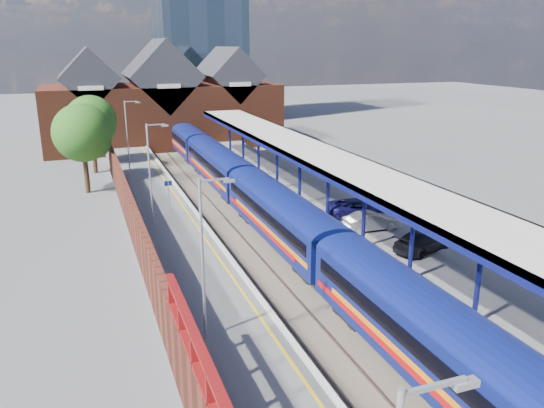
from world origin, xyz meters
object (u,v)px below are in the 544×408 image
(platform_sign, at_px, (169,191))
(parked_car_blue, at_px, (359,208))
(train, at_px, (245,185))
(lamp_post_c, at_px, (151,168))
(lamp_post_b, at_px, (206,250))
(parked_car_dark, at_px, (423,241))
(parked_car_silver, at_px, (372,221))
(lamp_post_d, at_px, (128,133))

(platform_sign, bearing_deg, parked_car_blue, -23.83)
(train, bearing_deg, lamp_post_c, -152.98)
(train, relative_size, lamp_post_b, 9.41)
(parked_car_dark, bearing_deg, lamp_post_c, 33.93)
(lamp_post_c, height_order, parked_car_silver, lamp_post_c)
(parked_car_dark, height_order, parked_car_blue, parked_car_blue)
(train, xyz_separation_m, parked_car_dark, (6.68, -14.71, -0.49))
(lamp_post_c, bearing_deg, parked_car_dark, -36.37)
(lamp_post_c, distance_m, platform_sign, 3.34)
(platform_sign, bearing_deg, train, 17.17)
(lamp_post_c, xyz_separation_m, parked_car_blue, (14.11, -3.63, -3.33))
(train, distance_m, lamp_post_b, 21.68)
(train, distance_m, platform_sign, 6.82)
(lamp_post_c, distance_m, lamp_post_d, 16.00)
(lamp_post_b, height_order, lamp_post_c, same)
(platform_sign, distance_m, parked_car_dark, 18.34)
(parked_car_silver, xyz_separation_m, parked_car_blue, (0.56, 2.68, 0.04))
(parked_car_silver, distance_m, parked_car_blue, 2.73)
(parked_car_blue, bearing_deg, train, 59.71)
(platform_sign, relative_size, parked_car_silver, 0.66)
(lamp_post_b, distance_m, parked_car_blue, 19.06)
(train, xyz_separation_m, lamp_post_c, (-7.86, -4.01, 2.87))
(lamp_post_c, height_order, lamp_post_d, same)
(lamp_post_d, xyz_separation_m, parked_car_dark, (14.54, -26.71, -3.36))
(lamp_post_b, height_order, parked_car_blue, lamp_post_b)
(train, relative_size, lamp_post_c, 9.41)
(lamp_post_b, xyz_separation_m, lamp_post_d, (0.00, 32.00, 0.00))
(parked_car_blue, bearing_deg, parked_car_silver, -171.39)
(parked_car_dark, bearing_deg, lamp_post_d, 8.86)
(lamp_post_d, distance_m, platform_sign, 14.25)
(lamp_post_b, bearing_deg, parked_car_blue, 41.24)
(lamp_post_b, bearing_deg, train, 68.56)
(lamp_post_b, xyz_separation_m, lamp_post_c, (0.00, 16.00, 0.00))
(train, distance_m, parked_car_blue, 9.88)
(platform_sign, xyz_separation_m, parked_car_dark, (13.18, -12.71, -1.06))
(train, distance_m, lamp_post_d, 14.62)
(lamp_post_b, bearing_deg, platform_sign, 85.67)
(parked_car_blue, bearing_deg, platform_sign, 86.56)
(lamp_post_d, height_order, parked_car_blue, lamp_post_d)
(lamp_post_d, bearing_deg, lamp_post_b, -90.00)
(lamp_post_c, bearing_deg, platform_sign, 55.74)
(lamp_post_d, bearing_deg, parked_car_blue, -54.29)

